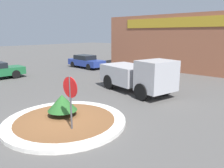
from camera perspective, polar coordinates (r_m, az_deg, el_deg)
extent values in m
plane|color=#514F4C|center=(9.57, -12.04, -9.89)|extent=(120.00, 120.00, 0.00)
cylinder|color=silver|center=(9.54, -12.07, -9.46)|extent=(5.08, 5.08, 0.16)
cylinder|color=brown|center=(9.54, -12.07, -9.45)|extent=(4.16, 4.16, 0.16)
cylinder|color=#4C4C51|center=(8.27, -10.70, -5.45)|extent=(0.07, 0.07, 2.19)
cylinder|color=#B71414|center=(8.08, -10.90, -0.86)|extent=(0.78, 0.03, 0.78)
cylinder|color=brown|center=(9.91, -12.74, -7.35)|extent=(0.08, 0.08, 0.24)
cone|color=#235623|center=(9.76, -12.88, -4.72)|extent=(1.28, 1.28, 0.71)
cube|color=#B2B2B7|center=(12.76, 11.52, 2.10)|extent=(2.10, 2.41, 1.76)
cube|color=#B2B2B7|center=(14.82, 3.59, 2.69)|extent=(3.53, 2.86, 1.18)
cube|color=black|center=(12.33, 13.55, 3.07)|extent=(0.48, 1.81, 0.62)
cylinder|color=black|center=(13.77, 13.76, -0.76)|extent=(1.00, 0.46, 0.97)
cylinder|color=black|center=(12.36, 7.63, -2.07)|extent=(1.00, 0.46, 0.97)
cylinder|color=black|center=(15.98, 5.08, 1.46)|extent=(1.00, 0.46, 0.97)
cylinder|color=black|center=(14.78, -0.86, 0.55)|extent=(1.00, 0.46, 0.97)
cube|color=#93563D|center=(24.71, 19.03, 10.19)|extent=(15.98, 6.00, 5.50)
cube|color=#B28E23|center=(21.93, 16.33, 15.18)|extent=(11.18, 0.08, 0.90)
cube|color=navy|center=(24.15, -6.74, 5.61)|extent=(4.54, 2.02, 0.63)
cube|color=black|center=(24.25, -7.11, 6.96)|extent=(2.23, 1.66, 0.48)
cylinder|color=black|center=(23.66, -3.12, 4.88)|extent=(0.66, 0.23, 0.65)
cylinder|color=black|center=(22.63, -6.10, 4.45)|extent=(0.66, 0.23, 0.65)
cylinder|color=black|center=(25.74, -7.28, 5.46)|extent=(0.66, 0.23, 0.65)
cylinder|color=black|center=(24.79, -10.17, 5.07)|extent=(0.66, 0.23, 0.65)
cylinder|color=black|center=(21.46, -25.29, 2.87)|extent=(0.25, 0.72, 0.70)
cylinder|color=black|center=(20.00, -23.79, 2.35)|extent=(0.25, 0.72, 0.70)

